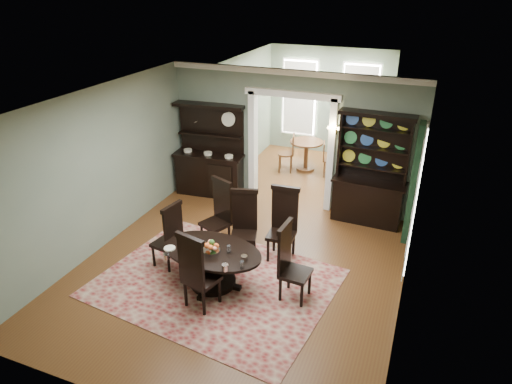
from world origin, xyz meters
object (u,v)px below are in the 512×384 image
welsh_dresser (370,184)px  parlor_table (306,151)px  dining_table (212,260)px  sideboard (210,163)px

welsh_dresser → parlor_table: 2.97m
dining_table → sideboard: (-1.65, 3.22, 0.27)m
parlor_table → sideboard: bearing=-127.8°
dining_table → sideboard: size_ratio=0.84×
welsh_dresser → parlor_table: welsh_dresser is taller
sideboard → parlor_table: 2.80m
welsh_dresser → parlor_table: (-1.97, 2.21, -0.32)m
dining_table → welsh_dresser: (2.03, 3.21, 0.37)m
dining_table → parlor_table: (0.06, 5.42, 0.05)m
dining_table → parlor_table: bearing=93.7°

